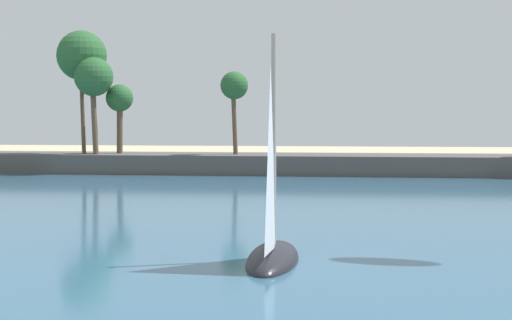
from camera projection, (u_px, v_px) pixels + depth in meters
sea at (291, 184)px, 62.00m from camera, size 220.00×101.09×0.06m
palm_headland at (261, 128)px, 72.68m from camera, size 94.09×6.56×13.18m
sailboat_mid_bay at (272, 240)px, 29.38m from camera, size 1.93×6.23×9.00m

